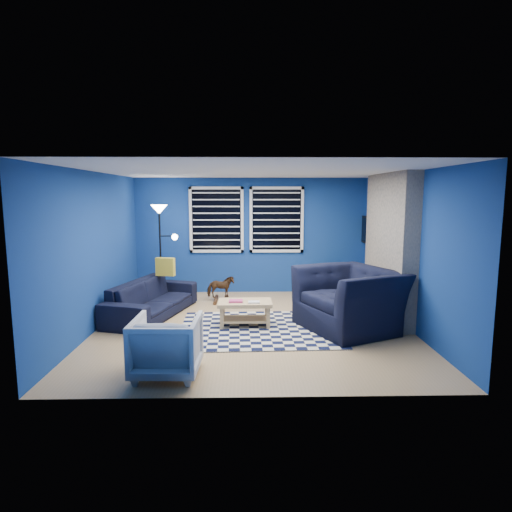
% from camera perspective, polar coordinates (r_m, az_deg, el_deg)
% --- Properties ---
extents(floor, '(5.00, 5.00, 0.00)m').
position_cam_1_polar(floor, '(7.11, -0.41, -9.31)').
color(floor, tan).
rests_on(floor, ground).
extents(ceiling, '(5.00, 5.00, 0.00)m').
position_cam_1_polar(ceiling, '(6.79, -0.43, 11.24)').
color(ceiling, white).
rests_on(ceiling, wall_back).
extents(wall_back, '(5.00, 0.00, 5.00)m').
position_cam_1_polar(wall_back, '(9.33, -0.64, 2.71)').
color(wall_back, navy).
rests_on(wall_back, floor).
extents(wall_left, '(0.00, 5.00, 5.00)m').
position_cam_1_polar(wall_left, '(7.25, -20.59, 0.63)').
color(wall_left, navy).
rests_on(wall_left, floor).
extents(wall_right, '(0.00, 5.00, 5.00)m').
position_cam_1_polar(wall_right, '(7.32, 19.55, 0.74)').
color(wall_right, navy).
rests_on(wall_right, floor).
extents(fireplace, '(0.65, 2.00, 2.50)m').
position_cam_1_polar(fireplace, '(7.74, 17.26, 0.83)').
color(fireplace, gray).
rests_on(fireplace, floor).
extents(window_left, '(1.17, 0.06, 1.42)m').
position_cam_1_polar(window_left, '(9.28, -5.29, 4.82)').
color(window_left, black).
rests_on(window_left, wall_back).
extents(window_right, '(1.17, 0.06, 1.42)m').
position_cam_1_polar(window_right, '(9.28, 2.76, 4.84)').
color(window_right, black).
rests_on(window_right, wall_back).
extents(tv, '(0.07, 1.00, 0.58)m').
position_cam_1_polar(tv, '(9.17, 14.88, 3.29)').
color(tv, black).
rests_on(tv, wall_right).
extents(rug, '(2.56, 2.07, 0.02)m').
position_cam_1_polar(rug, '(6.94, 0.37, -9.68)').
color(rug, black).
rests_on(rug, floor).
extents(sofa, '(2.28, 1.39, 0.62)m').
position_cam_1_polar(sofa, '(7.84, -13.68, -5.52)').
color(sofa, black).
rests_on(sofa, floor).
extents(armchair_big, '(1.90, 1.81, 0.97)m').
position_cam_1_polar(armchair_big, '(7.00, 12.36, -5.66)').
color(armchair_big, black).
rests_on(armchair_big, floor).
extents(armchair_bent, '(0.79, 0.82, 0.72)m').
position_cam_1_polar(armchair_bent, '(5.29, -11.82, -11.63)').
color(armchair_bent, gray).
rests_on(armchair_bent, floor).
extents(rocking_horse, '(0.33, 0.57, 0.45)m').
position_cam_1_polar(rocking_horse, '(8.65, -4.75, -4.15)').
color(rocking_horse, '#482D17').
rests_on(rocking_horse, floor).
extents(coffee_table, '(0.88, 0.51, 0.44)m').
position_cam_1_polar(coffee_table, '(7.03, -1.50, -6.95)').
color(coffee_table, tan).
rests_on(coffee_table, rug).
extents(cabinet, '(0.74, 0.56, 0.64)m').
position_cam_1_polar(cabinet, '(9.31, 10.49, -3.43)').
color(cabinet, tan).
rests_on(cabinet, floor).
extents(floor_lamp, '(0.53, 0.32, 1.94)m').
position_cam_1_polar(floor_lamp, '(8.77, -12.61, 4.39)').
color(floor_lamp, black).
rests_on(floor_lamp, floor).
extents(throw_pillow, '(0.37, 0.19, 0.34)m').
position_cam_1_polar(throw_pillow, '(8.21, -12.00, -1.42)').
color(throw_pillow, gold).
rests_on(throw_pillow, sofa).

